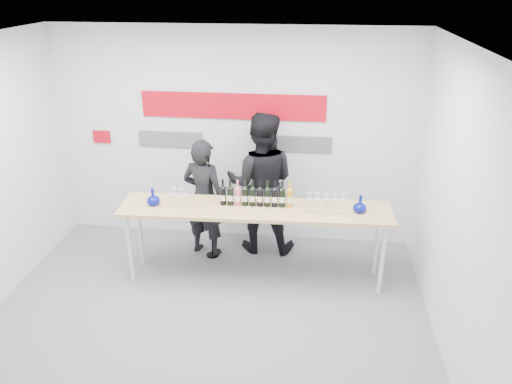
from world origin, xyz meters
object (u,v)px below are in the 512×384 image
Objects in this scene: presenter_right at (261,183)px; mic_stand at (212,227)px; tasting_table at (255,213)px; presenter_left at (204,198)px.

presenter_right is 1.33× the size of mic_stand.
presenter_left reaches higher than tasting_table.
presenter_right is 0.89m from mic_stand.
presenter_left is 0.84× the size of presenter_right.
tasting_table is 0.94m from presenter_left.
mic_stand is (-0.65, 0.45, -0.46)m from tasting_table.
tasting_table is at bearing -12.51° from mic_stand.
tasting_table is 1.69× the size of presenter_right.
presenter_right is at bearing -147.35° from presenter_left.
tasting_table is at bearing 159.94° from presenter_left.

